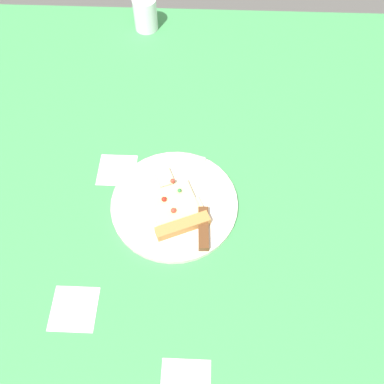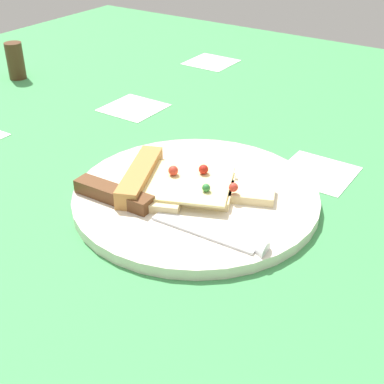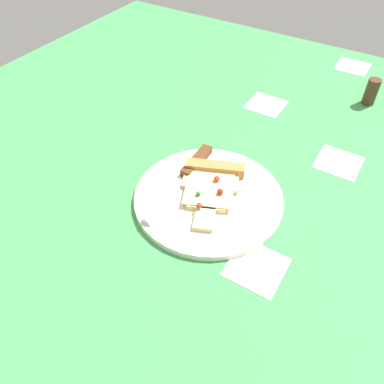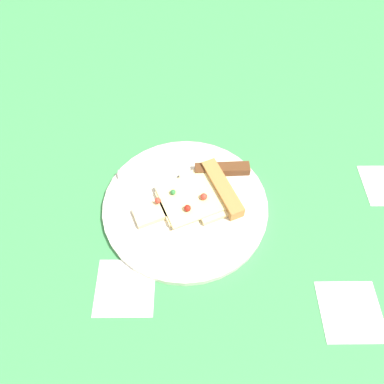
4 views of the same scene
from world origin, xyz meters
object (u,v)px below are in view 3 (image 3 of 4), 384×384
at_px(pizza_slice, 210,183).
at_px(knife, 186,175).
at_px(plate, 208,198).
at_px(pepper_shaker, 371,92).

xyz_separation_m(pizza_slice, knife, (0.06, 0.00, -0.00)).
relative_size(plate, pepper_shaker, 4.30).
relative_size(plate, knife, 1.19).
bearing_deg(plate, knife, -18.34).
bearing_deg(pizza_slice, plate, 89.79).
height_order(plate, knife, knife).
height_order(plate, pizza_slice, pizza_slice).
bearing_deg(knife, pepper_shaker, -118.27).
bearing_deg(pepper_shaker, pizza_slice, 69.29).
xyz_separation_m(plate, pepper_shaker, (-0.18, -0.52, 0.03)).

